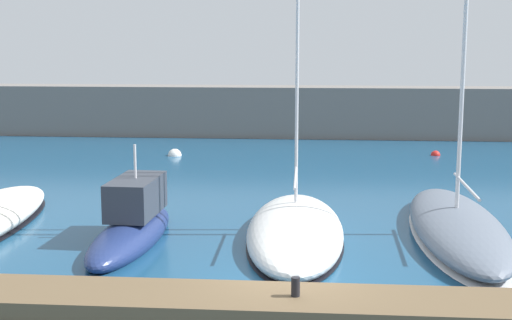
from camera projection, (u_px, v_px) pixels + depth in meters
ground_plane at (290, 288)px, 17.88m from camera, size 120.00×120.00×0.00m
dock_pier at (288, 305)px, 16.16m from camera, size 25.18×1.94×0.42m
breakwater_seawall at (307, 112)px, 45.60m from camera, size 108.00×2.65×3.18m
motorboat_navy_second at (133, 224)px, 21.91m from camera, size 1.95×6.66×3.23m
sailboat_white_third at (295, 231)px, 22.15m from camera, size 3.12×8.96×15.85m
sailboat_slate_fourth at (457, 225)px, 22.48m from camera, size 2.89×10.43×16.45m
mooring_buoy_red at (436, 155)px, 38.38m from camera, size 0.51×0.51×0.51m
mooring_buoy_white at (175, 156)px, 38.28m from camera, size 0.73×0.73×0.73m
dock_bollard at (296, 287)px, 16.07m from camera, size 0.20×0.20×0.44m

